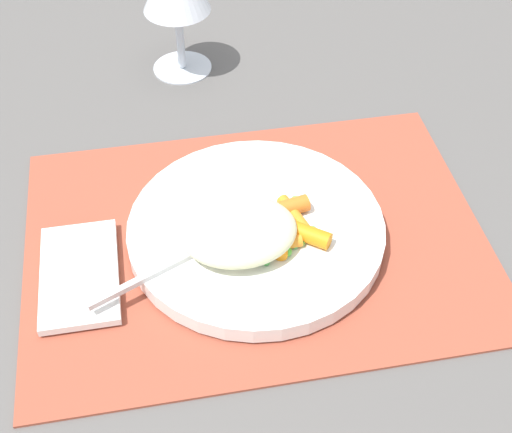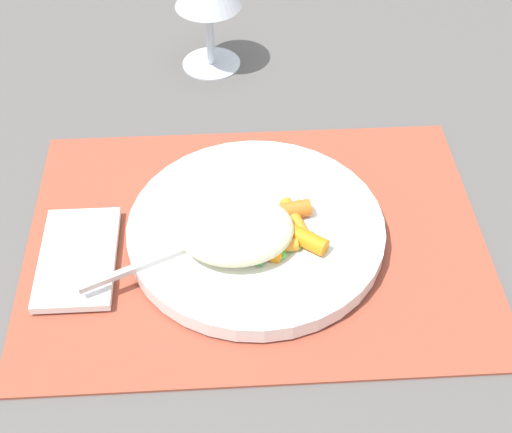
{
  "view_description": "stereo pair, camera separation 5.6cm",
  "coord_description": "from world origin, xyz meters",
  "px_view_note": "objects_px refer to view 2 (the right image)",
  "views": [
    {
      "loc": [
        -0.08,
        -0.46,
        0.51
      ],
      "look_at": [
        0.0,
        0.0,
        0.03
      ],
      "focal_mm": 49.41,
      "sensor_mm": 36.0,
      "label": 1
    },
    {
      "loc": [
        -0.03,
        -0.46,
        0.51
      ],
      "look_at": [
        0.0,
        0.0,
        0.03
      ],
      "focal_mm": 49.41,
      "sensor_mm": 36.0,
      "label": 2
    }
  ],
  "objects_px": {
    "rice_mound": "(236,229)",
    "napkin": "(78,258)",
    "plate": "(256,230)",
    "fork": "(211,239)",
    "carrot_portion": "(285,230)"
  },
  "relations": [
    {
      "from": "rice_mound",
      "to": "napkin",
      "type": "height_order",
      "value": "rice_mound"
    },
    {
      "from": "plate",
      "to": "fork",
      "type": "bearing_deg",
      "value": -155.25
    },
    {
      "from": "carrot_portion",
      "to": "fork",
      "type": "relative_size",
      "value": 0.4
    },
    {
      "from": "rice_mound",
      "to": "napkin",
      "type": "xyz_separation_m",
      "value": [
        -0.15,
        0.0,
        -0.03
      ]
    },
    {
      "from": "napkin",
      "to": "plate",
      "type": "bearing_deg",
      "value": 7.29
    },
    {
      "from": "plate",
      "to": "fork",
      "type": "distance_m",
      "value": 0.05
    },
    {
      "from": "plate",
      "to": "napkin",
      "type": "distance_m",
      "value": 0.17
    },
    {
      "from": "plate",
      "to": "carrot_portion",
      "type": "xyz_separation_m",
      "value": [
        0.03,
        -0.02,
        0.02
      ]
    },
    {
      "from": "rice_mound",
      "to": "napkin",
      "type": "bearing_deg",
      "value": 179.83
    },
    {
      "from": "fork",
      "to": "napkin",
      "type": "height_order",
      "value": "fork"
    },
    {
      "from": "carrot_portion",
      "to": "napkin",
      "type": "xyz_separation_m",
      "value": [
        -0.2,
        -0.01,
        -0.02
      ]
    },
    {
      "from": "plate",
      "to": "fork",
      "type": "relative_size",
      "value": 1.25
    },
    {
      "from": "fork",
      "to": "carrot_portion",
      "type": "bearing_deg",
      "value": 2.62
    },
    {
      "from": "plate",
      "to": "carrot_portion",
      "type": "relative_size",
      "value": 3.11
    },
    {
      "from": "plate",
      "to": "napkin",
      "type": "xyz_separation_m",
      "value": [
        -0.17,
        -0.02,
        -0.0
      ]
    }
  ]
}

